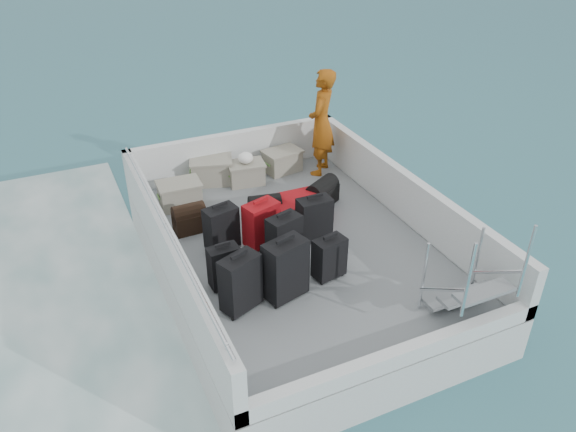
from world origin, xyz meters
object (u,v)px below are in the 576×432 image
Objects in this scene: suitcase_6 at (329,258)px; suitcase_1 at (224,267)px; passenger at (321,123)px; suitcase_2 at (221,229)px; suitcase_8 at (299,207)px; suitcase_4 at (284,239)px; suitcase_3 at (285,270)px; crate_0 at (180,195)px; crate_3 at (282,162)px; suitcase_7 at (314,220)px; suitcase_5 at (261,224)px; crate_2 at (246,174)px; crate_1 at (212,171)px; suitcase_0 at (241,284)px.

suitcase_1 is at bearing 153.31° from suitcase_6.
suitcase_6 is at bearing 18.09° from passenger.
suitcase_2 is 1.33m from suitcase_8.
suitcase_3 is at bearing -128.96° from suitcase_4.
crate_0 reaches higher than crate_3.
suitcase_7 reaches higher than suitcase_2.
suitcase_5 is (0.75, 0.66, 0.04)m from suitcase_1.
suitcase_6 is at bearing 169.44° from suitcase_8.
crate_2 is (0.45, 1.75, -0.15)m from suitcase_5.
crate_1 is at bearing 108.71° from suitcase_7.
suitcase_5 is at bearing -88.67° from crate_1.
suitcase_6 is 3.01m from crate_3.
suitcase_2 is 1.95m from crate_1.
suitcase_6 is 0.31× the size of passenger.
suitcase_4 is at bearing -155.69° from suitcase_7.
suitcase_4 is at bearing 51.53° from suitcase_3.
suitcase_0 is at bearing -157.04° from suitcase_4.
suitcase_3 is 3.16m from crate_1.
suitcase_0 is at bearing 174.61° from suitcase_6.
suitcase_7 is (0.56, 0.25, -0.00)m from suitcase_4.
crate_1 is at bearing 38.55° from crate_0.
crate_0 reaches higher than suitcase_8.
suitcase_4 is 1.16× the size of suitcase_6.
crate_3 is 0.33× the size of passenger.
suitcase_8 is 1.36m from crate_2.
suitcase_1 is at bearing -90.88° from crate_0.
suitcase_6 is (0.48, -1.02, -0.04)m from suitcase_5.
crate_2 is (1.20, 2.41, -0.11)m from suitcase_1.
suitcase_5 is (0.72, 1.12, -0.04)m from suitcase_0.
suitcase_1 reaches higher than crate_0.
suitcase_5 is 0.36× the size of passenger.
suitcase_3 is at bearing -132.06° from suitcase_7.
suitcase_4 reaches higher than crate_0.
suitcase_4 reaches higher than suitcase_8.
crate_0 is (0.03, 2.14, -0.10)m from suitcase_1.
suitcase_1 is 0.32× the size of passenger.
crate_3 is 0.95m from passenger.
suitcase_6 is 3.08m from crate_1.
suitcase_4 reaches higher than crate_3.
suitcase_4 is 2.47m from crate_1.
suitcase_6 is 1.00× the size of crate_2.
crate_3 is (1.92, 2.57, -0.11)m from suitcase_1.
crate_1 is 0.56m from crate_2.
crate_2 is (-0.24, 1.95, -0.15)m from suitcase_7.
suitcase_2 is 0.81× the size of suitcase_3.
crate_0 is at bearing 86.74° from suitcase_3.
suitcase_3 reaches higher than crate_2.
suitcase_3 is 1.19× the size of suitcase_4.
suitcase_0 is 0.40× the size of passenger.
suitcase_4 is 1.06× the size of crate_0.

